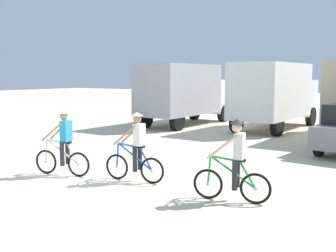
{
  "coord_description": "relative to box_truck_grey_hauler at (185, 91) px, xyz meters",
  "views": [
    {
      "loc": [
        7.63,
        -6.66,
        2.73
      ],
      "look_at": [
        0.45,
        4.47,
        1.1
      ],
      "focal_mm": 43.65,
      "sensor_mm": 36.0,
      "label": 1
    }
  ],
  "objects": [
    {
      "name": "ground_plane",
      "position": [
        3.9,
        -12.93,
        -1.87
      ],
      "size": [
        120.0,
        120.0,
        0.0
      ],
      "primitive_type": "plane",
      "color": "beige"
    },
    {
      "name": "box_truck_white_box",
      "position": [
        4.84,
        0.89,
        0.0
      ],
      "size": [
        2.74,
        6.87,
        3.35
      ],
      "color": "white",
      "rests_on": "ground"
    },
    {
      "name": "cyclist_cowboy_hat",
      "position": [
        5.23,
        -11.35,
        -1.03
      ],
      "size": [
        1.72,
        0.52,
        1.82
      ],
      "color": "black",
      "rests_on": "ground"
    },
    {
      "name": "cyclist_near_camera",
      "position": [
        8.04,
        -11.55,
        -1.03
      ],
      "size": [
        1.71,
        0.56,
        1.82
      ],
      "color": "black",
      "rests_on": "ground"
    },
    {
      "name": "cyclist_orange_shirt",
      "position": [
        3.14,
        -11.88,
        -1.03
      ],
      "size": [
        1.7,
        0.59,
        1.82
      ],
      "color": "black",
      "rests_on": "ground"
    },
    {
      "name": "box_truck_grey_hauler",
      "position": [
        0.0,
        0.0,
        0.0
      ],
      "size": [
        2.61,
        6.83,
        3.35
      ],
      "color": "#9E9EA3",
      "rests_on": "ground"
    }
  ]
}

